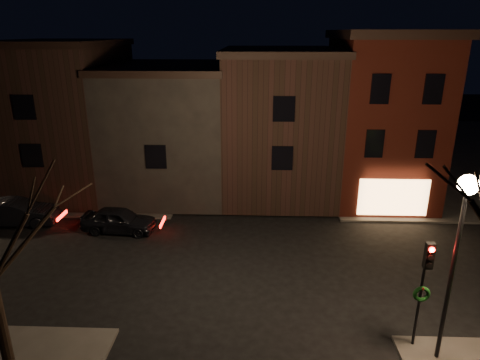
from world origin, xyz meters
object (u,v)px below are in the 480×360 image
Objects in this scene: street_lamp_near at (462,220)px; parked_car_b at (16,213)px; traffic_signal at (424,279)px; parked_car_a at (119,220)px.

parked_car_b is at bearing 153.35° from street_lamp_near.
street_lamp_near is at bearing -123.46° from parked_car_b.
street_lamp_near is 2.49m from traffic_signal.
parked_car_b reaches higher than parked_car_a.
traffic_signal is at bearing -123.00° from parked_car_b.
traffic_signal is 15.95m from parked_car_a.
parked_car_b is at bearing 153.81° from traffic_signal.
street_lamp_near is 1.42× the size of parked_car_b.
traffic_signal is at bearing 140.63° from street_lamp_near.
street_lamp_near reaches higher than traffic_signal.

